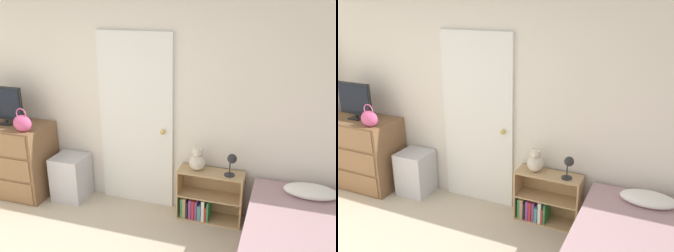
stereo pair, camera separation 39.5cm
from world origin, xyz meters
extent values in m
cube|color=silver|center=(0.00, 2.19, 1.27)|extent=(10.00, 0.06, 2.55)
cube|color=white|center=(-0.04, 2.14, 1.03)|extent=(0.89, 0.04, 2.05)
sphere|color=gold|center=(0.29, 2.09, 0.95)|extent=(0.06, 0.06, 0.06)
cube|color=brown|center=(-1.63, 1.86, 0.46)|extent=(0.99, 0.55, 0.92)
cube|color=#89613E|center=(-1.63, 1.58, 0.16)|extent=(0.91, 0.01, 0.27)
cube|color=black|center=(-1.64, 1.86, 0.93)|extent=(0.18, 0.16, 0.01)
cylinder|color=black|center=(-1.64, 1.86, 0.95)|extent=(0.04, 0.04, 0.04)
cube|color=black|center=(-1.64, 1.86, 1.18)|extent=(0.51, 0.02, 0.41)
cube|color=black|center=(-1.64, 1.84, 1.18)|extent=(0.48, 0.01, 0.38)
ellipsoid|color=#C64C7F|center=(-1.27, 1.69, 1.02)|extent=(0.23, 0.14, 0.20)
torus|color=#C64C7F|center=(-1.27, 1.69, 1.13)|extent=(0.14, 0.01, 0.14)
cube|color=silver|center=(-0.86, 1.95, 0.28)|extent=(0.39, 0.38, 0.55)
cube|color=tan|center=(0.53, 2.01, 0.29)|extent=(0.02, 0.26, 0.59)
cube|color=tan|center=(1.24, 2.01, 0.29)|extent=(0.02, 0.26, 0.59)
cube|color=tan|center=(0.88, 2.01, 0.01)|extent=(0.69, 0.26, 0.02)
cube|color=tan|center=(0.88, 2.01, 0.29)|extent=(0.69, 0.26, 0.02)
cube|color=tan|center=(0.88, 2.01, 0.58)|extent=(0.69, 0.26, 0.02)
cube|color=tan|center=(0.88, 2.13, 0.29)|extent=(0.72, 0.01, 0.59)
cube|color=#338C4C|center=(0.58, 1.97, 0.14)|extent=(0.02, 0.17, 0.24)
cube|color=tan|center=(0.61, 1.99, 0.14)|extent=(0.04, 0.21, 0.24)
cube|color=black|center=(0.64, 1.98, 0.12)|extent=(0.02, 0.19, 0.20)
cube|color=#8C3F8C|center=(0.68, 1.97, 0.13)|extent=(0.03, 0.17, 0.23)
cube|color=red|center=(0.71, 1.98, 0.13)|extent=(0.03, 0.19, 0.23)
cube|color=#8C3F8C|center=(0.75, 1.97, 0.13)|extent=(0.03, 0.17, 0.23)
cube|color=teal|center=(0.78, 2.00, 0.11)|extent=(0.03, 0.22, 0.18)
cube|color=white|center=(0.83, 1.97, 0.14)|extent=(0.03, 0.18, 0.25)
cube|color=red|center=(0.86, 1.96, 0.11)|extent=(0.02, 0.15, 0.18)
cube|color=#338C4C|center=(0.88, 2.00, 0.14)|extent=(0.02, 0.22, 0.24)
sphere|color=beige|center=(0.72, 2.01, 0.68)|extent=(0.18, 0.18, 0.18)
sphere|color=beige|center=(0.72, 2.01, 0.79)|extent=(0.11, 0.11, 0.11)
sphere|color=silver|center=(0.72, 1.96, 0.79)|extent=(0.04, 0.04, 0.04)
sphere|color=beige|center=(0.68, 2.01, 0.84)|extent=(0.05, 0.05, 0.05)
sphere|color=beige|center=(0.77, 2.01, 0.84)|extent=(0.05, 0.05, 0.05)
cylinder|color=#262628|center=(1.09, 1.98, 0.59)|extent=(0.11, 0.11, 0.01)
cylinder|color=#262628|center=(1.09, 1.98, 0.68)|extent=(0.01, 0.01, 0.16)
sphere|color=#262628|center=(1.11, 1.96, 0.79)|extent=(0.10, 0.10, 0.10)
ellipsoid|color=white|center=(1.90, 1.88, 0.59)|extent=(0.51, 0.28, 0.12)
camera|label=1|loc=(1.60, -1.64, 2.39)|focal=40.00mm
camera|label=2|loc=(1.97, -1.50, 2.39)|focal=40.00mm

